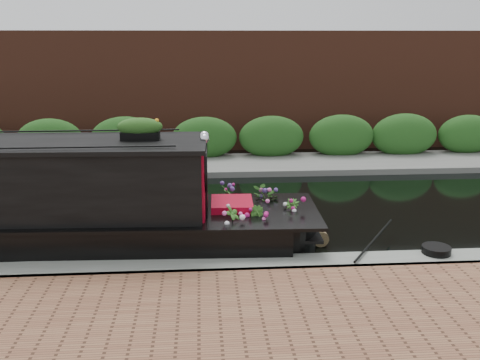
{
  "coord_description": "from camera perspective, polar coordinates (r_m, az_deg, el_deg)",
  "views": [
    {
      "loc": [
        0.07,
        -11.38,
        3.86
      ],
      "look_at": [
        0.87,
        -0.6,
        0.92
      ],
      "focal_mm": 40.0,
      "sensor_mm": 36.0,
      "label": 1
    }
  ],
  "objects": [
    {
      "name": "far_hedge",
      "position": [
        16.92,
        -4.38,
        2.0
      ],
      "size": [
        40.0,
        1.1,
        2.8
      ],
      "primitive_type": "cube",
      "color": "#23541C",
      "rests_on": "ground"
    },
    {
      "name": "rope_fender",
      "position": [
        10.34,
        8.42,
        -5.95
      ],
      "size": [
        0.3,
        0.38,
        0.3
      ],
      "primitive_type": "cylinder",
      "rotation": [
        1.57,
        0.0,
        0.0
      ],
      "color": "brown",
      "rests_on": "ground"
    },
    {
      "name": "far_bank_path",
      "position": [
        16.05,
        -4.38,
        1.27
      ],
      "size": [
        40.0,
        2.4,
        0.34
      ],
      "primitive_type": "cube",
      "color": "slate",
      "rests_on": "ground"
    },
    {
      "name": "ground",
      "position": [
        12.01,
        -4.37,
        -3.55
      ],
      "size": [
        80.0,
        80.0,
        0.0
      ],
      "primitive_type": "plane",
      "color": "black",
      "rests_on": "ground"
    },
    {
      "name": "far_brick_wall",
      "position": [
        18.97,
        -4.38,
        3.45
      ],
      "size": [
        40.0,
        1.0,
        8.0
      ],
      "primitive_type": "cube",
      "color": "#5C2D1F",
      "rests_on": "ground"
    },
    {
      "name": "coiled_mooring_rope",
      "position": [
        9.8,
        20.21,
        -7.0
      ],
      "size": [
        0.49,
        0.49,
        0.12
      ],
      "primitive_type": "cylinder",
      "color": "black",
      "rests_on": "near_bank_coping"
    },
    {
      "name": "near_bank_coping",
      "position": [
        8.95,
        -4.36,
        -10.35
      ],
      "size": [
        40.0,
        0.6,
        0.5
      ],
      "primitive_type": "cube",
      "color": "gray",
      "rests_on": "ground"
    }
  ]
}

